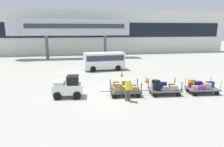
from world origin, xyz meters
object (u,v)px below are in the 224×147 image
at_px(baggage_cart_middle, 164,88).
at_px(safety_cone_far, 122,74).
at_px(baggage_cart_lead, 124,88).
at_px(safety_cone_near, 147,80).
at_px(baggage_tug, 68,87).
at_px(baggage_handler, 128,89).
at_px(shuttle_van, 104,60).
at_px(baggage_cart_tail, 201,86).

xyz_separation_m(baggage_cart_middle, safety_cone_far, (-1.86, 6.22, -0.24)).
xyz_separation_m(baggage_cart_lead, safety_cone_near, (2.83, 3.14, -0.26)).
height_order(baggage_tug, baggage_cart_lead, baggage_tug).
bearing_deg(baggage_cart_middle, safety_cone_near, 92.42).
distance_m(baggage_cart_lead, safety_cone_near, 4.24).
bearing_deg(baggage_handler, shuttle_van, 91.14).
bearing_deg(safety_cone_far, baggage_handler, -99.00).
relative_size(baggage_handler, shuttle_van, 0.32).
bearing_deg(baggage_cart_tail, shuttle_van, 121.60).
bearing_deg(safety_cone_near, baggage_handler, -123.19).
height_order(baggage_cart_lead, baggage_cart_middle, baggage_cart_middle).
relative_size(baggage_cart_middle, safety_cone_far, 5.54).
distance_m(baggage_cart_middle, baggage_handler, 3.18).
bearing_deg(baggage_tug, safety_cone_near, 22.16).
bearing_deg(safety_cone_near, shuttle_van, 115.03).
bearing_deg(baggage_cart_tail, safety_cone_far, 127.38).
bearing_deg(safety_cone_near, baggage_tug, -157.84).
bearing_deg(baggage_handler, baggage_cart_tail, 7.67).
xyz_separation_m(baggage_cart_lead, baggage_handler, (-0.03, -1.24, 0.33)).
distance_m(baggage_cart_middle, baggage_cart_tail, 3.03).
relative_size(baggage_cart_lead, baggage_cart_tail, 1.00).
bearing_deg(baggage_cart_lead, baggage_cart_middle, -4.79).
distance_m(baggage_tug, baggage_cart_middle, 7.10).
relative_size(baggage_cart_middle, safety_cone_near, 5.54).
height_order(baggage_cart_lead, shuttle_van, shuttle_van).
height_order(baggage_tug, shuttle_van, shuttle_van).
xyz_separation_m(baggage_cart_middle, safety_cone_near, (-0.14, 3.39, -0.24)).
bearing_deg(baggage_tug, safety_cone_far, 47.37).
relative_size(baggage_cart_lead, safety_cone_near, 5.54).
bearing_deg(baggage_cart_lead, shuttle_van, 91.46).
distance_m(baggage_cart_lead, baggage_cart_tail, 6.02).
relative_size(baggage_cart_tail, safety_cone_near, 5.54).
xyz_separation_m(baggage_tug, baggage_cart_lead, (4.10, -0.32, -0.22)).
height_order(baggage_cart_middle, safety_cone_near, baggage_cart_middle).
bearing_deg(safety_cone_far, shuttle_van, 109.89).
bearing_deg(baggage_cart_lead, safety_cone_far, 79.46).
relative_size(baggage_cart_lead, safety_cone_far, 5.54).
xyz_separation_m(baggage_cart_middle, baggage_cart_tail, (3.03, -0.18, -0.00)).
height_order(baggage_cart_tail, safety_cone_near, baggage_cart_tail).
height_order(baggage_cart_tail, baggage_handler, baggage_handler).
height_order(baggage_cart_middle, shuttle_van, shuttle_van).
distance_m(shuttle_van, safety_cone_far, 4.11).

